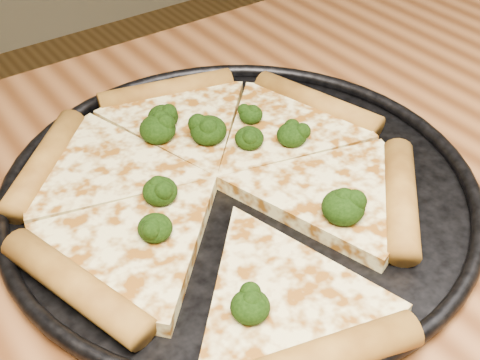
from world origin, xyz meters
TOP-DOWN VIEW (x-y plane):
  - pizza_pan at (0.09, 0.14)m, footprint 0.41×0.41m
  - pizza at (0.07, 0.14)m, footprint 0.36×0.40m
  - broccoli_florets at (0.08, 0.15)m, footprint 0.19×0.26m

SIDE VIEW (x-z plane):
  - pizza_pan at x=0.09m, z-range 0.75..0.77m
  - pizza at x=0.07m, z-range 0.75..0.78m
  - broccoli_florets at x=0.08m, z-range 0.77..0.79m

